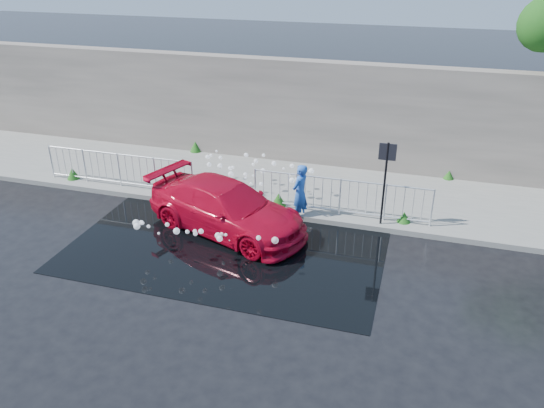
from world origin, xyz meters
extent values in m
plane|color=black|center=(0.00, 0.00, 0.00)|extent=(90.00, 90.00, 0.00)
cube|color=slate|center=(0.00, 5.00, 0.07)|extent=(30.00, 4.00, 0.15)
cube|color=slate|center=(0.00, 3.00, 0.08)|extent=(30.00, 0.25, 0.16)
cube|color=#615951|center=(0.00, 7.20, 1.90)|extent=(30.00, 0.60, 3.50)
cube|color=black|center=(0.50, 1.00, 0.01)|extent=(8.00, 5.00, 0.01)
cylinder|color=black|center=(4.20, 3.10, 1.25)|extent=(0.06, 0.06, 2.50)
cube|color=black|center=(4.20, 3.10, 2.25)|extent=(0.45, 0.04, 0.45)
cylinder|color=silver|center=(-6.50, 3.35, 0.70)|extent=(0.05, 0.05, 1.10)
cylinder|color=silver|center=(-1.50, 3.35, 0.70)|extent=(0.05, 0.05, 1.10)
cylinder|color=silver|center=(-4.00, 3.35, 1.22)|extent=(5.00, 0.04, 0.04)
cylinder|color=silver|center=(-4.00, 3.35, 0.27)|extent=(5.00, 0.04, 0.04)
cylinder|color=silver|center=(0.50, 3.35, 0.70)|extent=(0.05, 0.05, 1.10)
cylinder|color=silver|center=(5.50, 3.35, 0.70)|extent=(0.05, 0.05, 1.10)
cylinder|color=silver|center=(3.00, 3.35, 1.22)|extent=(5.00, 0.04, 0.04)
cylinder|color=silver|center=(3.00, 3.35, 0.27)|extent=(5.00, 0.04, 0.04)
cone|color=#1E4C14|center=(-5.80, 3.40, 0.34)|extent=(0.40, 0.40, 0.38)
cone|color=#1E4C14|center=(-2.00, 3.40, 0.31)|extent=(0.36, 0.36, 0.32)
cone|color=#1E4C14|center=(1.20, 3.40, 0.35)|extent=(0.44, 0.44, 0.39)
cone|color=#1E4C14|center=(4.80, 3.40, 0.30)|extent=(0.38, 0.38, 0.30)
cone|color=#1E4C14|center=(-3.00, 6.90, 0.34)|extent=(0.42, 0.42, 0.39)
cone|color=#1E4C14|center=(6.00, 6.90, 0.29)|extent=(0.34, 0.34, 0.28)
sphere|color=white|center=(-0.51, 3.06, 0.35)|extent=(0.16, 0.16, 0.16)
sphere|color=white|center=(1.32, 4.18, 0.82)|extent=(0.08, 0.08, 0.08)
sphere|color=white|center=(-1.11, 4.69, 0.93)|extent=(0.12, 0.12, 0.12)
sphere|color=white|center=(1.16, 2.67, 0.21)|extent=(0.14, 0.14, 0.14)
sphere|color=white|center=(0.27, 4.91, 1.08)|extent=(0.11, 0.11, 0.11)
sphere|color=white|center=(0.48, 4.16, 0.86)|extent=(0.17, 0.17, 0.17)
sphere|color=white|center=(1.34, 2.65, 0.32)|extent=(0.17, 0.17, 0.17)
sphere|color=white|center=(-1.43, 4.68, 0.97)|extent=(0.09, 0.09, 0.09)
sphere|color=white|center=(-0.28, 4.81, 1.06)|extent=(0.14, 0.14, 0.14)
sphere|color=white|center=(0.53, 3.20, 0.62)|extent=(0.11, 0.11, 0.11)
sphere|color=white|center=(0.13, 4.55, 0.99)|extent=(0.14, 0.14, 0.14)
sphere|color=white|center=(-1.28, 4.16, 0.87)|extent=(0.15, 0.15, 0.15)
sphere|color=white|center=(-1.32, 3.19, 0.43)|extent=(0.11, 0.11, 0.11)
sphere|color=white|center=(0.00, 3.92, 0.78)|extent=(0.13, 0.13, 0.13)
sphere|color=white|center=(-0.80, 3.42, 0.47)|extent=(0.09, 0.09, 0.09)
sphere|color=white|center=(1.10, 4.28, 0.96)|extent=(0.08, 0.08, 0.08)
sphere|color=white|center=(-1.31, 4.88, 1.06)|extent=(0.08, 0.08, 0.08)
sphere|color=white|center=(-0.32, 3.23, 0.58)|extent=(0.16, 0.16, 0.16)
sphere|color=white|center=(-0.50, 4.00, 0.71)|extent=(0.18, 0.18, 0.18)
sphere|color=white|center=(-0.54, 4.27, 0.82)|extent=(0.10, 0.10, 0.10)
sphere|color=white|center=(1.64, 3.94, 0.82)|extent=(0.16, 0.16, 0.16)
sphere|color=white|center=(1.97, 4.25, 1.00)|extent=(0.17, 0.17, 0.17)
sphere|color=white|center=(0.59, 3.61, 0.67)|extent=(0.13, 0.13, 0.13)
sphere|color=white|center=(0.23, 3.96, 0.76)|extent=(0.07, 0.07, 0.07)
sphere|color=white|center=(-0.89, 2.99, 0.35)|extent=(0.17, 0.17, 0.17)
sphere|color=white|center=(0.73, 4.52, 1.00)|extent=(0.15, 0.15, 0.15)
sphere|color=white|center=(0.22, 3.78, 0.57)|extent=(0.09, 0.09, 0.09)
sphere|color=white|center=(0.48, 2.64, 0.23)|extent=(0.14, 0.14, 0.14)
sphere|color=white|center=(0.05, 3.80, 0.72)|extent=(0.07, 0.07, 0.07)
sphere|color=white|center=(1.29, 4.56, 0.97)|extent=(0.14, 0.14, 0.14)
sphere|color=white|center=(1.94, 2.70, 0.21)|extent=(0.06, 0.06, 0.06)
sphere|color=white|center=(-1.49, 4.56, 0.95)|extent=(0.15, 0.15, 0.15)
sphere|color=white|center=(-0.65, 3.60, 0.62)|extent=(0.08, 0.08, 0.08)
sphere|color=white|center=(1.45, 3.96, 0.75)|extent=(0.17, 0.17, 0.17)
sphere|color=white|center=(-0.75, 3.21, 0.35)|extent=(0.15, 0.15, 0.15)
sphere|color=white|center=(1.86, 4.43, 0.91)|extent=(0.07, 0.07, 0.07)
sphere|color=white|center=(0.02, 4.61, 0.85)|extent=(0.10, 0.10, 0.10)
sphere|color=white|center=(0.16, 2.83, 0.22)|extent=(0.11, 0.11, 0.11)
sphere|color=white|center=(-0.96, 4.26, 0.82)|extent=(0.16, 0.16, 0.16)
sphere|color=white|center=(-0.60, 4.19, 0.81)|extent=(0.13, 0.13, 0.13)
sphere|color=white|center=(0.45, 0.52, 0.57)|extent=(0.15, 0.15, 0.15)
sphere|color=white|center=(-1.34, -0.21, 0.94)|extent=(0.17, 0.17, 0.17)
sphere|color=white|center=(1.71, 0.49, 0.47)|extent=(0.06, 0.06, 0.06)
sphere|color=white|center=(-1.25, -0.09, 0.98)|extent=(0.09, 0.09, 0.09)
sphere|color=white|center=(0.65, 0.14, 0.72)|extent=(0.15, 0.15, 0.15)
sphere|color=white|center=(-0.20, 0.18, 0.76)|extent=(0.10, 0.10, 0.10)
sphere|color=white|center=(0.18, -0.17, 0.95)|extent=(0.11, 0.11, 0.11)
sphere|color=white|center=(0.21, -0.24, 1.06)|extent=(0.10, 0.10, 0.10)
sphere|color=white|center=(-1.01, 0.68, 0.57)|extent=(0.12, 0.12, 0.12)
sphere|color=white|center=(-1.39, 0.86, 0.16)|extent=(0.07, 0.07, 0.07)
sphere|color=white|center=(0.45, 0.85, 0.44)|extent=(0.14, 0.14, 0.14)
sphere|color=white|center=(-1.22, 0.11, 0.78)|extent=(0.09, 0.09, 0.09)
sphere|color=white|center=(-1.51, 0.03, 0.88)|extent=(0.17, 0.17, 0.17)
sphere|color=white|center=(0.95, 0.83, 0.41)|extent=(0.18, 0.18, 0.18)
sphere|color=white|center=(1.72, -0.11, 1.05)|extent=(0.12, 0.12, 0.12)
sphere|color=white|center=(0.68, 0.81, 0.34)|extent=(0.13, 0.13, 0.13)
sphere|color=white|center=(0.20, 0.10, 0.88)|extent=(0.13, 0.13, 0.13)
sphere|color=white|center=(-1.51, 0.28, 0.76)|extent=(0.13, 0.13, 0.13)
sphere|color=white|center=(1.92, 0.56, 0.65)|extent=(0.18, 0.18, 0.18)
sphere|color=white|center=(-0.37, -0.06, 0.88)|extent=(0.17, 0.17, 0.17)
sphere|color=white|center=(0.95, -0.18, 1.05)|extent=(0.07, 0.07, 0.07)
imported|color=#B50722|center=(0.19, 1.82, 0.68)|extent=(5.04, 3.33, 1.36)
imported|color=blue|center=(1.93, 3.00, 0.83)|extent=(0.57, 0.70, 1.67)
camera|label=1|loc=(5.00, -10.07, 7.04)|focal=35.00mm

